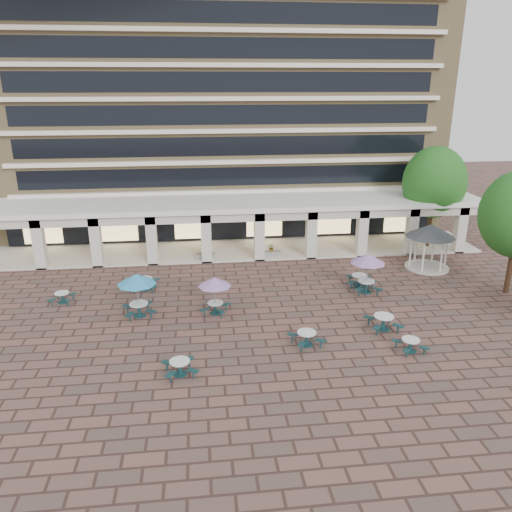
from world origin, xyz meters
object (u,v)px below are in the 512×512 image
object	(u,v)px
picnic_table_2	(410,344)
planter_left	(206,254)
planter_right	(272,252)
gazebo	(430,236)

from	to	relation	value
picnic_table_2	planter_left	world-z (taller)	planter_left
picnic_table_2	planter_left	bearing A→B (deg)	115.42
picnic_table_2	planter_left	size ratio (longest dim) A/B	1.18
planter_left	planter_right	xyz separation A→B (m)	(5.38, 0.00, -0.06)
planter_left	planter_right	size ratio (longest dim) A/B	1.00
gazebo	planter_right	bearing A→B (deg)	161.24
picnic_table_2	planter_right	bearing A→B (deg)	99.85
picnic_table_2	planter_left	xyz separation A→B (m)	(-10.54, 15.87, 0.06)
gazebo	planter_right	size ratio (longest dim) A/B	2.47
picnic_table_2	gazebo	distance (m)	13.72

